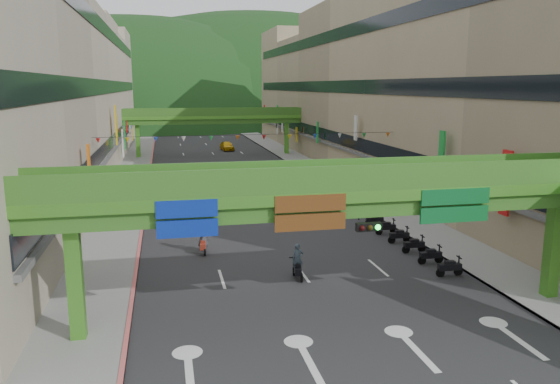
{
  "coord_description": "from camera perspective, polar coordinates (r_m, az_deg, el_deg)",
  "views": [
    {
      "loc": [
        -7.25,
        -16.14,
        10.32
      ],
      "look_at": [
        0.0,
        18.0,
        3.5
      ],
      "focal_mm": 35.0,
      "sensor_mm": 36.0,
      "label": 1
    }
  ],
  "objects": [
    {
      "name": "road_slab",
      "position": [
        67.33,
        -5.67,
        2.2
      ],
      "size": [
        18.0,
        140.0,
        0.02
      ],
      "primitive_type": "cube",
      "color": "#28282B",
      "rests_on": "ground"
    },
    {
      "name": "sidewalk_left",
      "position": [
        67.03,
        -15.06,
        1.88
      ],
      "size": [
        4.0,
        140.0,
        0.15
      ],
      "primitive_type": "cube",
      "color": "gray",
      "rests_on": "ground"
    },
    {
      "name": "sidewalk_right",
      "position": [
        69.37,
        3.4,
        2.55
      ],
      "size": [
        4.0,
        140.0,
        0.15
      ],
      "primitive_type": "cube",
      "color": "gray",
      "rests_on": "ground"
    },
    {
      "name": "curb_left",
      "position": [
        66.95,
        -13.44,
        1.96
      ],
      "size": [
        0.2,
        140.0,
        0.18
      ],
      "primitive_type": "cube",
      "color": "#CC5959",
      "rests_on": "ground"
    },
    {
      "name": "curb_right",
      "position": [
        68.89,
        1.88,
        2.51
      ],
      "size": [
        0.2,
        140.0,
        0.18
      ],
      "primitive_type": "cube",
      "color": "gray",
      "rests_on": "ground"
    },
    {
      "name": "building_row_left",
      "position": [
        67.17,
        -22.33,
        9.51
      ],
      "size": [
        12.8,
        95.0,
        19.0
      ],
      "color": "#9E937F",
      "rests_on": "ground"
    },
    {
      "name": "building_row_right",
      "position": [
        71.13,
        9.76,
        10.21
      ],
      "size": [
        12.8,
        95.0,
        19.0
      ],
      "color": "gray",
      "rests_on": "ground"
    },
    {
      "name": "overpass_near",
      "position": [
        23.58,
        8.62,
        -1.6
      ],
      "size": [
        28.0,
        12.27,
        7.1
      ],
      "color": "#4C9E2D",
      "rests_on": "ground"
    },
    {
      "name": "overpass_far",
      "position": [
        81.61,
        -6.93,
        7.52
      ],
      "size": [
        28.0,
        2.2,
        7.1
      ],
      "color": "#4C9E2D",
      "rests_on": "ground"
    },
    {
      "name": "hill_left",
      "position": [
        176.61,
        -14.61,
        7.36
      ],
      "size": [
        168.0,
        140.0,
        112.0
      ],
      "primitive_type": "ellipsoid",
      "color": "#1C4419",
      "rests_on": "ground"
    },
    {
      "name": "hill_right",
      "position": [
        199.04,
        -2.68,
        8.07
      ],
      "size": [
        208.0,
        176.0,
        128.0
      ],
      "primitive_type": "ellipsoid",
      "color": "#1C4419",
      "rests_on": "ground"
    },
    {
      "name": "bunting_string",
      "position": [
        46.91,
        -3.06,
        5.71
      ],
      "size": [
        26.0,
        0.36,
        0.47
      ],
      "color": "black",
      "rests_on": "ground"
    },
    {
      "name": "scooter_rider_near",
      "position": [
        29.73,
        1.86,
        -7.41
      ],
      "size": [
        0.69,
        1.6,
        1.96
      ],
      "color": "black",
      "rests_on": "ground"
    },
    {
      "name": "scooter_rider_mid",
      "position": [
        50.49,
        -1.07,
        0.55
      ],
      "size": [
        0.91,
        1.6,
        2.15
      ],
      "color": "black",
      "rests_on": "ground"
    },
    {
      "name": "scooter_rider_left",
      "position": [
        41.29,
        -12.04,
        -2.16
      ],
      "size": [
        1.1,
        1.58,
        2.1
      ],
      "color": "gray",
      "rests_on": "ground"
    },
    {
      "name": "scooter_rider_far",
      "position": [
        34.41,
        -8.05,
        -4.74
      ],
      "size": [
        0.87,
        1.6,
        2.01
      ],
      "color": "maroon",
      "rests_on": "ground"
    },
    {
      "name": "parked_scooter_row",
      "position": [
        36.27,
        13.08,
        -4.91
      ],
      "size": [
        1.6,
        11.55,
        1.08
      ],
      "color": "black",
      "rests_on": "ground"
    },
    {
      "name": "car_silver",
      "position": [
        52.27,
        -6.48,
        0.32
      ],
      "size": [
        1.54,
        3.96,
        1.28
      ],
      "primitive_type": "imported",
      "rotation": [
        0.0,
        0.0,
        -0.05
      ],
      "color": "#A0A0A7",
      "rests_on": "ground"
    },
    {
      "name": "car_yellow",
      "position": [
        88.84,
        -5.57,
        4.82
      ],
      "size": [
        2.22,
        4.54,
        1.49
      ],
      "primitive_type": "imported",
      "rotation": [
        0.0,
        0.0,
        0.11
      ],
      "color": "gold",
      "rests_on": "ground"
    },
    {
      "name": "pedestrian_red",
      "position": [
        49.23,
        9.67,
        -0.11
      ],
      "size": [
        0.94,
        0.75,
        1.83
      ],
      "primitive_type": "imported",
      "rotation": [
        0.0,
        0.0,
        0.07
      ],
      "color": "#B5361A",
      "rests_on": "ground"
    },
    {
      "name": "pedestrian_dark",
      "position": [
        55.9,
        5.96,
        1.16
      ],
      "size": [
        0.97,
        0.64,
        1.53
      ],
      "primitive_type": "imported",
      "rotation": [
        0.0,
        0.0,
        -0.32
      ],
      "color": "black",
      "rests_on": "ground"
    },
    {
      "name": "pedestrian_blue",
      "position": [
        45.56,
        10.28,
        -1.25
      ],
      "size": [
        0.76,
        0.56,
        1.5
      ],
      "primitive_type": "imported",
      "rotation": [
        0.0,
        0.0,
        3.31
      ],
      "color": "#374859",
      "rests_on": "ground"
    }
  ]
}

